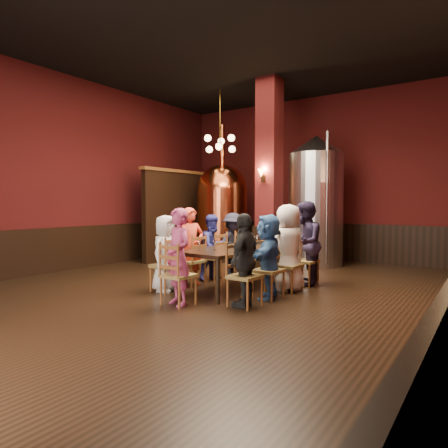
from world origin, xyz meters
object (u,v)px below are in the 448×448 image
Objects in this scene: person_0 at (165,253)px; steel_vessel at (316,201)px; person_2 at (213,247)px; copper_kettle at (222,210)px; dining_table at (238,251)px; person_1 at (191,246)px; rose_vase at (270,233)px.

person_0 is 4.55m from steel_vessel.
person_2 is 3.17m from copper_kettle.
copper_kettle reaches higher than steel_vessel.
person_0 is 0.42× the size of steel_vessel.
person_2 is 0.36× the size of copper_kettle.
dining_table is 1.31m from person_0.
person_0 is at bearing -130.36° from dining_table.
person_2 is at bearing 14.66° from person_1.
copper_kettle is 1.15× the size of steel_vessel.
person_0 is at bearing -165.34° from person_1.
person_0 is 4.31m from copper_kettle.
rose_vase is at bearing -36.65° from person_0.
rose_vase is (-0.02, -2.39, -0.66)m from steel_vessel.
person_1 is at bearing -11.84° from person_0.
person_0 is 4.44× the size of rose_vase.
person_0 is at bearing -69.09° from copper_kettle.
steel_vessel is (1.03, 3.66, 0.87)m from person_1.
person_0 reaches higher than person_2.
person_1 is 3.71m from copper_kettle.
steel_vessel is 2.48m from rose_vase.
copper_kettle is (-1.52, 3.98, 0.68)m from person_0.
steel_vessel is (2.59, 0.35, 0.26)m from copper_kettle.
steel_vessel reaches higher than dining_table.
steel_vessel is at bearing -22.19° from person_0.
rose_vase is at bearing -46.74° from person_2.
person_2 is at bearing 158.78° from dining_table.
person_2 is 4.37× the size of rose_vase.
copper_kettle is (-1.60, 2.65, 0.69)m from person_2.
copper_kettle reaches higher than person_1.
copper_kettle reaches higher than rose_vase.
dining_table is 1.83× the size of person_0.
person_0 is 1.33m from person_2.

